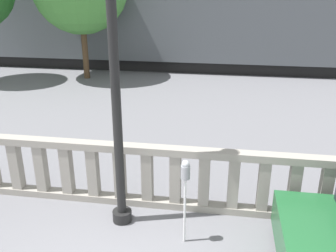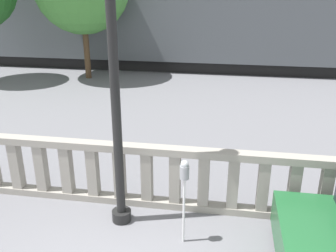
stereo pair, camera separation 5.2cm
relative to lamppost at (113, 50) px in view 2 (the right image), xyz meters
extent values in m
cube|color=gray|center=(0.36, 0.58, -3.04)|extent=(17.07, 0.24, 0.14)
cube|color=gray|center=(0.36, 0.58, -1.92)|extent=(17.07, 0.24, 0.14)
cube|color=gray|center=(-2.33, 0.58, -2.48)|extent=(0.20, 0.20, 0.98)
cube|color=gray|center=(-1.79, 0.58, -2.48)|extent=(0.20, 0.20, 0.98)
cube|color=gray|center=(-1.26, 0.58, -2.48)|extent=(0.20, 0.20, 0.98)
cube|color=gray|center=(-0.72, 0.58, -2.48)|extent=(0.20, 0.20, 0.98)
cube|color=gray|center=(-0.18, 0.58, -2.48)|extent=(0.20, 0.20, 0.98)
cube|color=gray|center=(0.36, 0.58, -2.48)|extent=(0.20, 0.20, 0.98)
cube|color=gray|center=(0.89, 0.58, -2.48)|extent=(0.20, 0.20, 0.98)
cube|color=gray|center=(1.43, 0.58, -2.48)|extent=(0.20, 0.20, 0.98)
cube|color=gray|center=(1.97, 0.58, -2.48)|extent=(0.20, 0.20, 0.98)
cube|color=gray|center=(2.51, 0.58, -2.48)|extent=(0.20, 0.20, 0.98)
cube|color=gray|center=(3.04, 0.58, -2.48)|extent=(0.20, 0.20, 0.98)
cube|color=gray|center=(3.58, 0.58, -2.48)|extent=(0.20, 0.20, 0.98)
cylinder|color=black|center=(0.00, 0.00, -3.01)|extent=(0.35, 0.35, 0.20)
cylinder|color=black|center=(0.00, 0.00, -0.15)|extent=(0.16, 0.16, 5.51)
cylinder|color=silver|center=(1.18, -0.41, -2.51)|extent=(0.04, 0.04, 1.20)
cylinder|color=gray|center=(1.18, -0.41, -1.80)|extent=(0.15, 0.15, 0.22)
sphere|color=#B2B7BC|center=(1.18, -0.41, -1.66)|extent=(0.13, 0.13, 0.13)
cylinder|color=black|center=(3.46, 0.15, -2.79)|extent=(0.62, 0.18, 0.62)
cube|color=black|center=(-0.80, 12.91, -2.83)|extent=(24.67, 2.29, 0.55)
cube|color=#4C5156|center=(-0.80, 12.91, -1.04)|extent=(25.17, 2.87, 3.03)
cylinder|color=#4C3823|center=(-4.46, 10.12, -1.90)|extent=(0.25, 0.25, 2.41)
camera|label=1|loc=(1.73, -5.54, 0.99)|focal=40.00mm
camera|label=2|loc=(1.78, -5.53, 0.99)|focal=40.00mm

